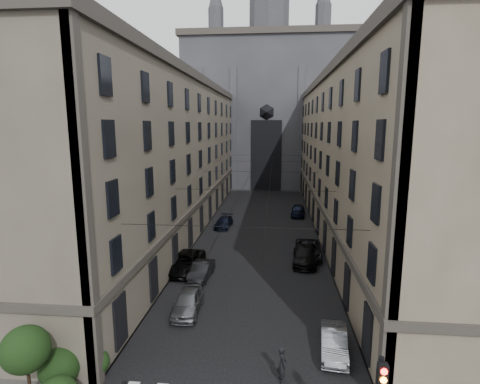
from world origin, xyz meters
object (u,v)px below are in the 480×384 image
(car_left_midnear, at_px, (201,271))
(car_right_near, at_px, (334,342))
(car_right_midfar, at_px, (305,255))
(car_left_far, at_px, (224,222))
(car_left_midfar, at_px, (185,262))
(pedestrian, at_px, (282,364))
(car_right_midnear, at_px, (308,249))
(car_right_far, at_px, (298,210))
(car_left_near, at_px, (188,302))
(gothic_tower, at_px, (268,103))

(car_left_midnear, relative_size, car_right_near, 1.03)
(car_left_midnear, height_order, car_right_midfar, car_right_midfar)
(car_left_far, relative_size, car_right_near, 1.10)
(car_left_midfar, xyz_separation_m, car_left_far, (1.50, 14.87, -0.15))
(car_right_near, bearing_deg, car_left_far, 116.80)
(pedestrian, bearing_deg, car_right_midnear, -23.35)
(car_left_midnear, xyz_separation_m, car_right_far, (9.63, 23.52, 0.10))
(car_left_midnear, relative_size, car_right_far, 0.90)
(car_right_midnear, relative_size, car_right_midfar, 1.02)
(car_left_midfar, bearing_deg, car_left_midnear, -38.94)
(car_right_far, relative_size, pedestrian, 2.38)
(car_left_near, distance_m, car_left_midnear, 5.92)
(car_left_midfar, bearing_deg, car_right_midfar, 17.69)
(car_left_midfar, bearing_deg, pedestrian, -56.39)
(car_left_midnear, height_order, car_left_far, car_left_midnear)
(car_left_near, distance_m, pedestrian, 9.37)
(car_right_far, bearing_deg, car_left_midnear, -106.62)
(car_right_midnear, xyz_separation_m, car_right_far, (-0.04, 17.18, 0.04))
(gothic_tower, xyz_separation_m, car_right_far, (5.23, -31.45, -16.99))
(car_left_far, distance_m, car_right_near, 28.23)
(car_left_midnear, bearing_deg, gothic_tower, 89.36)
(car_left_midnear, relative_size, car_right_midfar, 0.78)
(car_left_far, bearing_deg, car_left_midnear, -84.35)
(car_right_far, xyz_separation_m, pedestrian, (-2.89, -36.15, 0.19))
(car_right_midfar, relative_size, car_right_far, 1.16)
(car_right_far, bearing_deg, gothic_tower, 105.08)
(car_right_midfar, xyz_separation_m, pedestrian, (-2.45, -17.18, 0.20))
(pedestrian, bearing_deg, car_left_near, 29.67)
(gothic_tower, distance_m, car_right_far, 36.12)
(car_left_far, height_order, car_right_midnear, car_right_midnear)
(car_right_midnear, height_order, pedestrian, pedestrian)
(gothic_tower, relative_size, pedestrian, 28.90)
(gothic_tower, height_order, pedestrian, gothic_tower)
(gothic_tower, bearing_deg, car_left_midfar, -96.63)
(car_right_far, bearing_deg, pedestrian, -88.93)
(pedestrian, bearing_deg, car_right_midfar, -22.68)
(car_right_near, distance_m, car_right_far, 33.41)
(car_left_far, xyz_separation_m, car_right_midfar, (9.48, -11.92, 0.13))
(gothic_tower, bearing_deg, car_left_near, -93.95)
(car_left_near, bearing_deg, car_left_midfar, 102.91)
(gothic_tower, xyz_separation_m, car_right_midnear, (5.27, -48.63, -17.02))
(car_right_far, bearing_deg, car_left_near, -102.12)
(gothic_tower, distance_m, car_left_far, 42.39)
(gothic_tower, height_order, car_left_midfar, gothic_tower)
(car_left_midnear, bearing_deg, car_left_far, 94.98)
(car_right_midfar, height_order, car_right_far, car_right_far)
(car_left_midfar, xyz_separation_m, car_right_near, (11.58, -11.49, -0.12))
(car_right_midnear, bearing_deg, pedestrian, -95.61)
(car_left_midfar, height_order, car_right_midnear, car_left_midfar)
(car_right_near, bearing_deg, car_left_midfar, 141.10)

